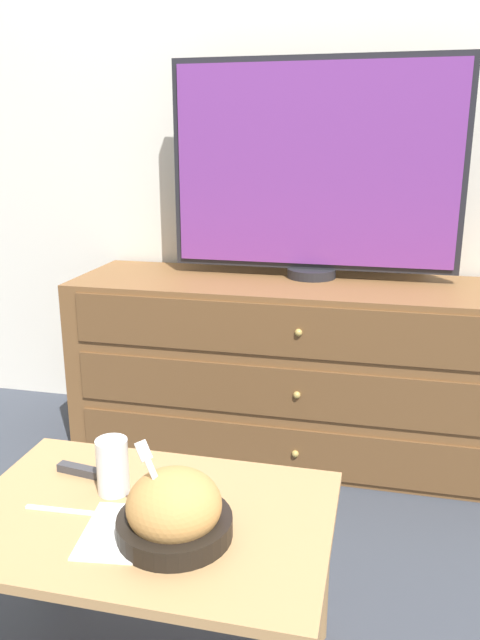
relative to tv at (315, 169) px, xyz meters
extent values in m
plane|color=#383D47|center=(-0.06, 0.17, -1.02)|extent=(12.00, 12.00, 0.00)
cube|color=white|center=(-0.06, 0.20, 0.28)|extent=(12.00, 0.05, 2.60)
cube|color=brown|center=(0.00, -0.09, -0.70)|extent=(1.66, 0.47, 0.64)
cube|color=brown|center=(0.00, -0.33, -0.91)|extent=(1.53, 0.01, 0.17)
sphere|color=tan|center=(0.00, -0.34, -0.91)|extent=(0.02, 0.02, 0.02)
cube|color=brown|center=(0.00, -0.33, -0.70)|extent=(1.53, 0.01, 0.17)
sphere|color=tan|center=(0.00, -0.34, -0.70)|extent=(0.02, 0.02, 0.02)
cube|color=brown|center=(0.00, -0.33, -0.49)|extent=(1.53, 0.01, 0.17)
sphere|color=tan|center=(0.00, -0.34, -0.49)|extent=(0.02, 0.02, 0.02)
cylinder|color=#232328|center=(0.00, 0.00, -0.36)|extent=(0.17, 0.17, 0.03)
cube|color=#232328|center=(0.00, 0.00, 0.01)|extent=(1.01, 0.04, 0.71)
cube|color=#7A3893|center=(0.00, -0.02, 0.01)|extent=(0.97, 0.01, 0.67)
cube|color=tan|center=(-0.17, -1.21, -0.62)|extent=(0.73, 0.49, 0.02)
cylinder|color=#9C7549|center=(-0.50, -1.00, -0.82)|extent=(0.04, 0.04, 0.39)
cylinder|color=#9C7549|center=(0.15, -1.00, -0.82)|extent=(0.04, 0.04, 0.39)
cylinder|color=black|center=(-0.10, -1.26, -0.59)|extent=(0.21, 0.21, 0.04)
ellipsoid|color=tan|center=(-0.10, -1.26, -0.54)|extent=(0.18, 0.18, 0.13)
cube|color=white|center=(-0.11, -1.28, -0.51)|extent=(0.09, 0.06, 0.14)
cube|color=white|center=(-0.15, -1.26, -0.44)|extent=(0.03, 0.03, 0.03)
cylinder|color=beige|center=(-0.27, -1.15, -0.57)|extent=(0.06, 0.06, 0.07)
cylinder|color=white|center=(-0.27, -1.15, -0.55)|extent=(0.07, 0.07, 0.12)
cube|color=white|center=(-0.18, -1.27, -0.60)|extent=(0.20, 0.20, 0.00)
cube|color=white|center=(-0.33, -1.24, -0.60)|extent=(0.17, 0.02, 0.01)
cube|color=#38383D|center=(-0.35, -1.10, -0.60)|extent=(0.15, 0.04, 0.02)
camera|label=1|loc=(0.25, -2.21, 0.10)|focal=35.00mm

